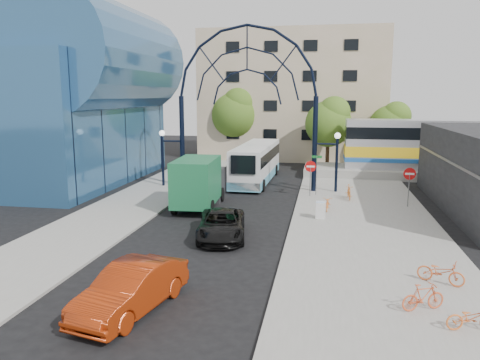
% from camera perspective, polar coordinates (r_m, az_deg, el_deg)
% --- Properties ---
extents(ground, '(120.00, 120.00, 0.00)m').
position_cam_1_polar(ground, '(22.17, -5.22, -8.30)').
color(ground, black).
rests_on(ground, ground).
extents(sidewalk_east, '(8.00, 56.00, 0.12)m').
position_cam_1_polar(sidewalk_east, '(25.32, 15.17, -6.11)').
color(sidewalk_east, gray).
rests_on(sidewalk_east, ground).
extents(plaza_west, '(5.00, 50.00, 0.12)m').
position_cam_1_polar(plaza_west, '(29.76, -14.26, -3.63)').
color(plaza_west, gray).
rests_on(plaza_west, ground).
extents(gateway_arch, '(13.64, 0.44, 12.10)m').
position_cam_1_polar(gateway_arch, '(34.74, 0.86, 12.76)').
color(gateway_arch, black).
rests_on(gateway_arch, ground).
extents(stop_sign, '(0.80, 0.07, 2.50)m').
position_cam_1_polar(stop_sign, '(32.64, 8.59, 1.25)').
color(stop_sign, slate).
rests_on(stop_sign, sidewalk_east).
extents(do_not_enter_sign, '(0.76, 0.07, 2.48)m').
position_cam_1_polar(do_not_enter_sign, '(31.11, 19.95, 0.27)').
color(do_not_enter_sign, slate).
rests_on(do_not_enter_sign, sidewalk_east).
extents(street_name_sign, '(0.70, 0.70, 2.80)m').
position_cam_1_polar(street_name_sign, '(33.20, 9.32, 1.62)').
color(street_name_sign, slate).
rests_on(street_name_sign, sidewalk_east).
extents(sandwich_board, '(0.55, 0.61, 0.99)m').
position_cam_1_polar(sandwich_board, '(26.96, 9.81, -3.40)').
color(sandwich_board, white).
rests_on(sandwich_board, sidewalk_east).
extents(transit_hall, '(16.50, 18.00, 14.50)m').
position_cam_1_polar(transit_hall, '(41.02, -20.78, 9.13)').
color(transit_hall, '#29547F').
rests_on(transit_hall, ground).
extents(apartment_block, '(20.00, 12.10, 14.00)m').
position_cam_1_polar(apartment_block, '(55.33, 6.57, 10.16)').
color(apartment_block, tan).
rests_on(apartment_block, ground).
extents(tree_north_a, '(4.48, 4.48, 7.00)m').
position_cam_1_polar(tree_north_a, '(46.22, 10.89, 7.06)').
color(tree_north_a, '#382314').
rests_on(tree_north_a, ground).
extents(tree_north_b, '(5.12, 5.12, 8.00)m').
position_cam_1_polar(tree_north_b, '(51.10, -0.52, 8.27)').
color(tree_north_b, '#382314').
rests_on(tree_north_b, ground).
extents(tree_north_c, '(4.16, 4.16, 6.50)m').
position_cam_1_polar(tree_north_c, '(48.66, 17.98, 6.51)').
color(tree_north_c, '#382314').
rests_on(tree_north_c, ground).
extents(city_bus, '(2.84, 11.21, 3.06)m').
position_cam_1_polar(city_bus, '(38.75, 2.00, 2.18)').
color(city_bus, silver).
rests_on(city_bus, ground).
extents(green_truck, '(2.76, 6.51, 3.22)m').
position_cam_1_polar(green_truck, '(29.76, -4.98, -0.29)').
color(green_truck, black).
rests_on(green_truck, ground).
extents(black_suv, '(3.08, 5.25, 1.37)m').
position_cam_1_polar(black_suv, '(23.47, -2.26, -5.46)').
color(black_suv, black).
rests_on(black_suv, ground).
extents(red_sedan, '(2.66, 5.05, 1.58)m').
position_cam_1_polar(red_sedan, '(16.17, -13.11, -12.76)').
color(red_sedan, '#922709').
rests_on(red_sedan, ground).
extents(bike_near_a, '(0.63, 1.62, 0.84)m').
position_cam_1_polar(bike_near_a, '(29.18, 10.64, -2.79)').
color(bike_near_a, orange).
rests_on(bike_near_a, sidewalk_east).
extents(bike_near_b, '(0.57, 1.66, 0.98)m').
position_cam_1_polar(bike_near_b, '(32.45, 13.14, -1.44)').
color(bike_near_b, orange).
rests_on(bike_near_b, sidewalk_east).
extents(bike_far_a, '(1.80, 1.27, 0.90)m').
position_cam_1_polar(bike_far_a, '(19.25, 23.28, -10.26)').
color(bike_far_a, orange).
rests_on(bike_far_a, sidewalk_east).
extents(bike_far_b, '(1.57, 0.99, 0.92)m').
position_cam_1_polar(bike_far_b, '(16.78, 21.44, -13.14)').
color(bike_far_b, '#D15229').
rests_on(bike_far_b, sidewalk_east).
extents(bike_far_c, '(1.60, 0.81, 0.80)m').
position_cam_1_polar(bike_far_c, '(16.08, 26.39, -14.80)').
color(bike_far_c, orange).
rests_on(bike_far_c, sidewalk_east).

